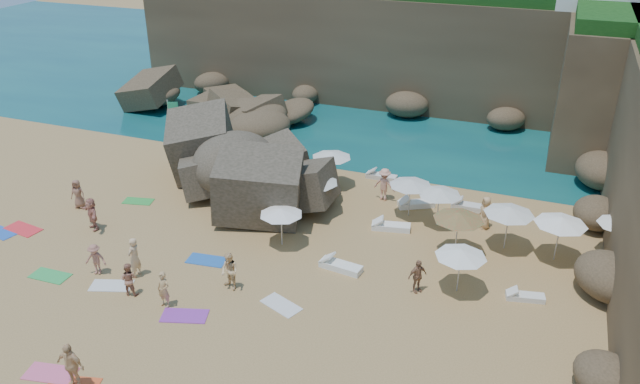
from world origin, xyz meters
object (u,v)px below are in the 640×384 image
(parasol_0, at_px, (284,159))
(lounger_0, at_px, (381,177))
(person_stand_6, at_px, (134,257))
(flag_pole, at_px, (171,121))
(person_stand_3, at_px, (417,276))
(person_stand_1, at_px, (129,279))
(person_stand_4, at_px, (485,212))
(parasol_2, at_px, (411,182))
(person_stand_5, at_px, (271,166))
(rock_outcrop, at_px, (243,198))
(person_stand_2, at_px, (384,184))
(parasol_1, at_px, (331,155))

(parasol_0, bearing_deg, lounger_0, 32.49)
(parasol_0, height_order, person_stand_6, parasol_0)
(flag_pole, xyz_separation_m, person_stand_3, (17.35, -8.81, -1.54))
(person_stand_6, bearing_deg, lounger_0, 152.39)
(person_stand_1, distance_m, person_stand_4, 16.86)
(parasol_0, height_order, person_stand_3, parasol_0)
(parasol_2, bearing_deg, lounger_0, 123.63)
(person_stand_1, relative_size, person_stand_5, 0.97)
(rock_outcrop, bearing_deg, person_stand_5, 82.63)
(person_stand_5, bearing_deg, person_stand_2, 8.50)
(person_stand_4, bearing_deg, person_stand_1, -78.05)
(parasol_1, xyz_separation_m, person_stand_6, (-4.82, -11.40, -0.98))
(person_stand_2, distance_m, person_stand_5, 6.79)
(person_stand_6, bearing_deg, person_stand_3, 106.25)
(person_stand_3, distance_m, person_stand_4, 6.75)
(parasol_0, xyz_separation_m, person_stand_2, (5.57, 0.54, -0.82))
(rock_outcrop, relative_size, person_stand_2, 5.03)
(person_stand_3, bearing_deg, parasol_0, 95.08)
(parasol_0, distance_m, person_stand_3, 11.58)
(lounger_0, bearing_deg, person_stand_1, -112.63)
(person_stand_3, xyz_separation_m, person_stand_6, (-11.57, -3.20, 0.18))
(flag_pole, relative_size, parasol_2, 1.67)
(person_stand_3, bearing_deg, parasol_2, 59.40)
(flag_pole, bearing_deg, person_stand_1, -64.33)
(person_stand_2, bearing_deg, person_stand_6, 60.88)
(person_stand_1, bearing_deg, parasol_1, -118.90)
(parasol_0, xyz_separation_m, person_stand_5, (-1.21, 0.88, -0.97))
(parasol_1, xyz_separation_m, person_stand_3, (6.75, -8.21, -1.16))
(parasol_1, bearing_deg, parasol_0, -154.67)
(rock_outcrop, relative_size, parasol_2, 4.21)
(person_stand_5, bearing_deg, rock_outcrop, -85.99)
(person_stand_5, bearing_deg, lounger_0, 31.15)
(parasol_2, bearing_deg, parasol_1, 159.20)
(rock_outcrop, distance_m, person_stand_4, 12.67)
(parasol_2, height_order, person_stand_1, parasol_2)
(person_stand_4, bearing_deg, parasol_1, -129.53)
(person_stand_6, bearing_deg, flag_pole, -153.49)
(person_stand_4, relative_size, person_stand_5, 1.10)
(flag_pole, height_order, person_stand_2, flag_pole)
(lounger_0, bearing_deg, person_stand_3, -64.71)
(rock_outcrop, height_order, person_stand_2, rock_outcrop)
(parasol_0, xyz_separation_m, parasol_1, (2.36, 1.12, 0.18))
(person_stand_1, height_order, person_stand_6, person_stand_6)
(rock_outcrop, bearing_deg, flag_pole, 151.08)
(rock_outcrop, xyz_separation_m, lounger_0, (6.32, 4.97, 0.14))
(rock_outcrop, distance_m, parasol_0, 3.05)
(parasol_1, height_order, person_stand_4, parasol_1)
(lounger_0, distance_m, person_stand_2, 2.72)
(rock_outcrop, bearing_deg, person_stand_3, -25.66)
(flag_pole, height_order, parasol_0, flag_pole)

